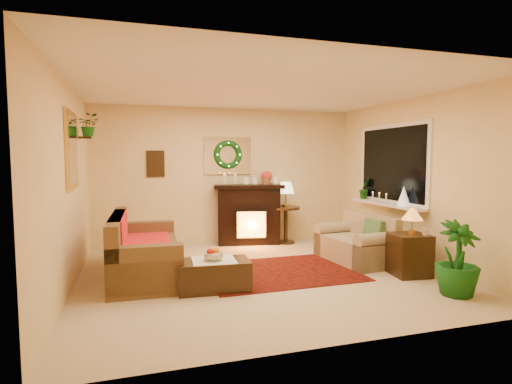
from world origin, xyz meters
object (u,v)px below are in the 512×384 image
object	(u,v)px
side_table_round	(286,227)
end_table_square	(409,256)
sofa	(145,245)
fireplace	(249,216)
loveseat	(355,235)
coffee_table	(214,273)

from	to	relation	value
side_table_round	end_table_square	distance (m)	2.68
sofa	end_table_square	distance (m)	3.72
fireplace	side_table_round	distance (m)	0.76
sofa	loveseat	distance (m)	3.23
sofa	fireplace	distance (m)	2.52
sofa	end_table_square	world-z (taller)	sofa
fireplace	side_table_round	bearing A→B (deg)	-0.51
side_table_round	end_table_square	xyz separation A→B (m)	(0.89, -2.52, -0.05)
fireplace	loveseat	size ratio (longest dim) A/B	0.92
loveseat	end_table_square	bearing A→B (deg)	-76.01
side_table_round	coffee_table	distance (m)	3.00
end_table_square	loveseat	bearing A→B (deg)	110.21
sofa	side_table_round	bearing A→B (deg)	30.13
sofa	end_table_square	xyz separation A→B (m)	(3.56, -1.07, -0.16)
loveseat	end_table_square	distance (m)	0.97
sofa	fireplace	world-z (taller)	fireplace
sofa	side_table_round	distance (m)	3.04
loveseat	end_table_square	xyz separation A→B (m)	(0.33, -0.90, -0.15)
end_table_square	side_table_round	bearing A→B (deg)	109.40
end_table_square	coffee_table	world-z (taller)	end_table_square
sofa	loveseat	bearing A→B (deg)	-1.51
side_table_round	end_table_square	size ratio (longest dim) A/B	1.21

